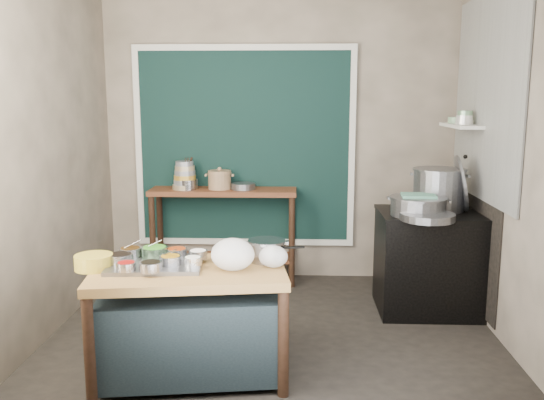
{
  "coord_description": "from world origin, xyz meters",
  "views": [
    {
      "loc": [
        0.17,
        -4.33,
        1.85
      ],
      "look_at": [
        -0.02,
        0.25,
        1.03
      ],
      "focal_mm": 38.0,
      "sensor_mm": 36.0,
      "label": 1
    }
  ],
  "objects_px": {
    "back_counter": "(224,236)",
    "steamer": "(418,206)",
    "condiment_tray": "(156,265)",
    "utensil_cup": "(188,185)",
    "prep_table": "(190,323)",
    "yellow_basin": "(94,262)",
    "saucepan": "(267,250)",
    "stock_pot": "(439,189)",
    "stove_block": "(431,263)",
    "ceramic_crock": "(220,181)"
  },
  "relations": [
    {
      "from": "stove_block",
      "to": "ceramic_crock",
      "type": "relative_size",
      "value": 3.69
    },
    {
      "from": "back_counter",
      "to": "utensil_cup",
      "type": "distance_m",
      "value": 0.63
    },
    {
      "from": "yellow_basin",
      "to": "saucepan",
      "type": "bearing_deg",
      "value": 12.14
    },
    {
      "from": "saucepan",
      "to": "ceramic_crock",
      "type": "relative_size",
      "value": 1.08
    },
    {
      "from": "yellow_basin",
      "to": "ceramic_crock",
      "type": "xyz_separation_m",
      "value": [
        0.55,
        2.07,
        0.23
      ]
    },
    {
      "from": "prep_table",
      "to": "ceramic_crock",
      "type": "relative_size",
      "value": 5.13
    },
    {
      "from": "yellow_basin",
      "to": "saucepan",
      "type": "xyz_separation_m",
      "value": [
        1.11,
        0.24,
        0.02
      ]
    },
    {
      "from": "stove_block",
      "to": "condiment_tray",
      "type": "xyz_separation_m",
      "value": [
        -2.1,
        -1.27,
        0.34
      ]
    },
    {
      "from": "prep_table",
      "to": "saucepan",
      "type": "height_order",
      "value": "saucepan"
    },
    {
      "from": "stock_pot",
      "to": "condiment_tray",
      "type": "bearing_deg",
      "value": -147.92
    },
    {
      "from": "condiment_tray",
      "to": "utensil_cup",
      "type": "bearing_deg",
      "value": 94.15
    },
    {
      "from": "stove_block",
      "to": "stock_pot",
      "type": "height_order",
      "value": "stock_pot"
    },
    {
      "from": "stock_pot",
      "to": "back_counter",
      "type": "bearing_deg",
      "value": 161.72
    },
    {
      "from": "prep_table",
      "to": "saucepan",
      "type": "bearing_deg",
      "value": 14.26
    },
    {
      "from": "ceramic_crock",
      "to": "back_counter",
      "type": "bearing_deg",
      "value": -1.23
    },
    {
      "from": "prep_table",
      "to": "back_counter",
      "type": "bearing_deg",
      "value": 82.85
    },
    {
      "from": "saucepan",
      "to": "ceramic_crock",
      "type": "xyz_separation_m",
      "value": [
        -0.56,
        1.83,
        0.21
      ]
    },
    {
      "from": "utensil_cup",
      "to": "stock_pot",
      "type": "xyz_separation_m",
      "value": [
        2.3,
        -0.59,
        0.06
      ]
    },
    {
      "from": "saucepan",
      "to": "condiment_tray",
      "type": "bearing_deg",
      "value": -176.23
    },
    {
      "from": "yellow_basin",
      "to": "utensil_cup",
      "type": "distance_m",
      "value": 2.04
    },
    {
      "from": "back_counter",
      "to": "condiment_tray",
      "type": "bearing_deg",
      "value": -95.68
    },
    {
      "from": "stove_block",
      "to": "utensil_cup",
      "type": "distance_m",
      "value": 2.41
    },
    {
      "from": "yellow_basin",
      "to": "utensil_cup",
      "type": "height_order",
      "value": "utensil_cup"
    },
    {
      "from": "back_counter",
      "to": "prep_table",
      "type": "bearing_deg",
      "value": -89.25
    },
    {
      "from": "back_counter",
      "to": "condiment_tray",
      "type": "relative_size",
      "value": 2.4
    },
    {
      "from": "condiment_tray",
      "to": "saucepan",
      "type": "bearing_deg",
      "value": 13.19
    },
    {
      "from": "utensil_cup",
      "to": "ceramic_crock",
      "type": "height_order",
      "value": "ceramic_crock"
    },
    {
      "from": "prep_table",
      "to": "condiment_tray",
      "type": "height_order",
      "value": "condiment_tray"
    },
    {
      "from": "utensil_cup",
      "to": "stove_block",
      "type": "bearing_deg",
      "value": -16.85
    },
    {
      "from": "saucepan",
      "to": "utensil_cup",
      "type": "distance_m",
      "value": 1.98
    },
    {
      "from": "yellow_basin",
      "to": "stock_pot",
      "type": "distance_m",
      "value": 2.92
    },
    {
      "from": "back_counter",
      "to": "stove_block",
      "type": "distance_m",
      "value": 2.04
    },
    {
      "from": "prep_table",
      "to": "stove_block",
      "type": "bearing_deg",
      "value": 26.86
    },
    {
      "from": "back_counter",
      "to": "steamer",
      "type": "relative_size",
      "value": 2.98
    },
    {
      "from": "back_counter",
      "to": "steamer",
      "type": "xyz_separation_m",
      "value": [
        1.74,
        -0.88,
        0.48
      ]
    },
    {
      "from": "stove_block",
      "to": "steamer",
      "type": "height_order",
      "value": "steamer"
    },
    {
      "from": "utensil_cup",
      "to": "ceramic_crock",
      "type": "relative_size",
      "value": 0.68
    },
    {
      "from": "steamer",
      "to": "saucepan",
      "type": "bearing_deg",
      "value": -142.04
    },
    {
      "from": "stock_pot",
      "to": "yellow_basin",
      "type": "bearing_deg",
      "value": -150.81
    },
    {
      "from": "back_counter",
      "to": "stock_pot",
      "type": "xyz_separation_m",
      "value": [
        1.96,
        -0.65,
        0.59
      ]
    },
    {
      "from": "stove_block",
      "to": "back_counter",
      "type": "bearing_deg",
      "value": 158.98
    },
    {
      "from": "yellow_basin",
      "to": "stock_pot",
      "type": "height_order",
      "value": "stock_pot"
    },
    {
      "from": "utensil_cup",
      "to": "steamer",
      "type": "height_order",
      "value": "utensil_cup"
    },
    {
      "from": "yellow_basin",
      "to": "stock_pot",
      "type": "xyz_separation_m",
      "value": [
        2.54,
        1.42,
        0.26
      ]
    },
    {
      "from": "condiment_tray",
      "to": "utensil_cup",
      "type": "xyz_separation_m",
      "value": [
        -0.14,
        1.94,
        0.24
      ]
    },
    {
      "from": "stove_block",
      "to": "yellow_basin",
      "type": "xyz_separation_m",
      "value": [
        -2.49,
        -1.34,
        0.37
      ]
    },
    {
      "from": "ceramic_crock",
      "to": "stock_pot",
      "type": "height_order",
      "value": "stock_pot"
    },
    {
      "from": "prep_table",
      "to": "yellow_basin",
      "type": "distance_m",
      "value": 0.74
    },
    {
      "from": "ceramic_crock",
      "to": "prep_table",
      "type": "bearing_deg",
      "value": -88.29
    },
    {
      "from": "saucepan",
      "to": "utensil_cup",
      "type": "xyz_separation_m",
      "value": [
        -0.86,
        1.78,
        0.18
      ]
    }
  ]
}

